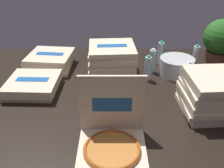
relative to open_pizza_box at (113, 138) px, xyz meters
name	(u,v)px	position (x,y,z in m)	size (l,w,h in m)	color
ground_plane	(112,107)	(0.00, 0.45, -0.09)	(3.20, 2.40, 0.02)	black
open_pizza_box	(113,138)	(0.00, 0.00, 0.00)	(0.41, 0.42, 0.43)	beige
pizza_stack_center_far	(213,93)	(0.73, 0.39, 0.07)	(0.45, 0.45, 0.30)	beige
pizza_stack_center_near	(50,61)	(-0.63, 1.14, 0.00)	(0.46, 0.46, 0.15)	beige
pizza_stack_left_mid	(33,85)	(-0.68, 0.68, -0.02)	(0.44, 0.44, 0.11)	beige
pizza_stack_right_far	(112,61)	(-0.01, 0.98, 0.07)	(0.45, 0.45, 0.30)	beige
ice_bucket	(176,66)	(0.61, 0.99, 0.00)	(0.32, 0.32, 0.16)	#B7BABF
water_bottle_0	(160,53)	(0.50, 1.25, 0.04)	(0.06, 0.06, 0.24)	silver
water_bottle_1	(147,68)	(0.32, 0.88, 0.04)	(0.06, 0.06, 0.24)	silver
water_bottle_2	(195,57)	(0.83, 1.15, 0.04)	(0.06, 0.06, 0.24)	white
water_bottle_3	(183,79)	(0.59, 0.68, 0.04)	(0.06, 0.06, 0.24)	silver
water_bottle_4	(188,75)	(0.65, 0.75, 0.04)	(0.06, 0.06, 0.24)	white
water_bottle_5	(152,61)	(0.38, 1.04, 0.04)	(0.06, 0.06, 0.24)	silver
potted_plant	(220,40)	(1.09, 1.26, 0.17)	(0.36, 0.36, 0.46)	#513323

